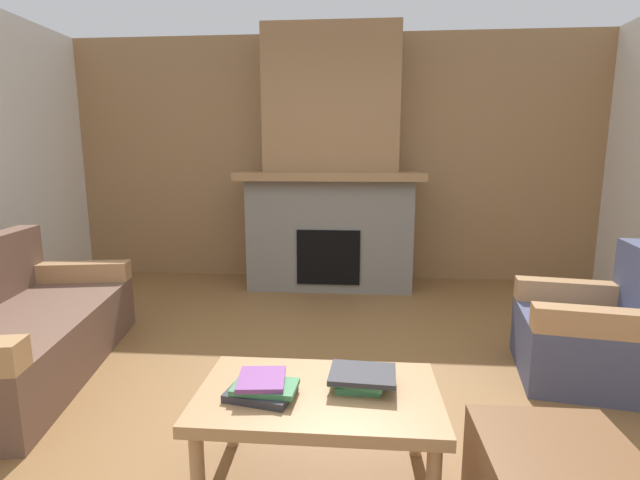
{
  "coord_description": "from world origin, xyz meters",
  "views": [
    {
      "loc": [
        0.29,
        -2.33,
        1.38
      ],
      "look_at": [
        0.02,
        0.91,
        0.8
      ],
      "focal_mm": 25.94,
      "sensor_mm": 36.0,
      "label": 1
    }
  ],
  "objects_px": {
    "fireplace": "(331,178)",
    "couch": "(14,333)",
    "armchair": "(594,334)",
    "coffee_table": "(318,403)"
  },
  "relations": [
    {
      "from": "couch",
      "to": "armchair",
      "type": "height_order",
      "value": "same"
    },
    {
      "from": "armchair",
      "to": "fireplace",
      "type": "bearing_deg",
      "value": 130.27
    },
    {
      "from": "couch",
      "to": "coffee_table",
      "type": "height_order",
      "value": "couch"
    },
    {
      "from": "couch",
      "to": "armchair",
      "type": "xyz_separation_m",
      "value": [
        3.65,
        0.25,
        0.01
      ]
    },
    {
      "from": "couch",
      "to": "coffee_table",
      "type": "relative_size",
      "value": 1.93
    },
    {
      "from": "fireplace",
      "to": "armchair",
      "type": "xyz_separation_m",
      "value": [
        1.77,
        -2.09,
        -0.87
      ]
    },
    {
      "from": "fireplace",
      "to": "coffee_table",
      "type": "bearing_deg",
      "value": -87.57
    },
    {
      "from": "fireplace",
      "to": "coffee_table",
      "type": "xyz_separation_m",
      "value": [
        0.14,
        -3.19,
        -0.79
      ]
    },
    {
      "from": "fireplace",
      "to": "couch",
      "type": "bearing_deg",
      "value": -128.73
    },
    {
      "from": "armchair",
      "to": "coffee_table",
      "type": "height_order",
      "value": "armchair"
    }
  ]
}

